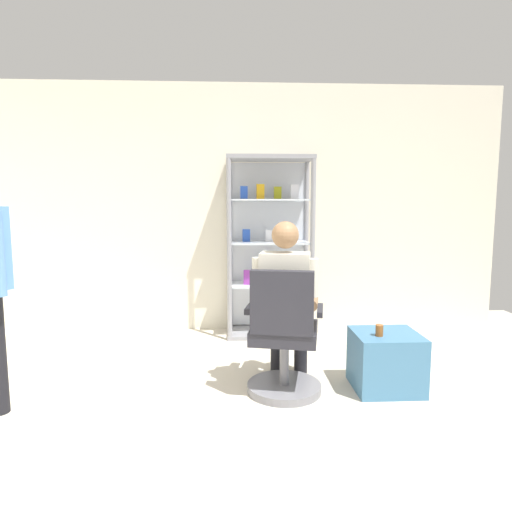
% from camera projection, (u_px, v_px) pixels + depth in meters
% --- Properties ---
extents(ground_plane, '(7.20, 7.20, 0.00)m').
position_uv_depth(ground_plane, '(231.00, 505.00, 2.09)').
color(ground_plane, beige).
extents(back_wall, '(6.00, 0.10, 2.70)m').
position_uv_depth(back_wall, '(232.00, 209.00, 4.89)').
color(back_wall, silver).
rests_on(back_wall, ground).
extents(display_cabinet_main, '(0.90, 0.45, 1.90)m').
position_uv_depth(display_cabinet_main, '(269.00, 245.00, 4.73)').
color(display_cabinet_main, gray).
rests_on(display_cabinet_main, ground).
extents(office_chair, '(0.61, 0.58, 0.96)m').
position_uv_depth(office_chair, '(284.00, 343.00, 3.23)').
color(office_chair, slate).
rests_on(office_chair, ground).
extents(seated_shopkeeper, '(0.54, 0.61, 1.29)m').
position_uv_depth(seated_shopkeeper, '(286.00, 296.00, 3.35)').
color(seated_shopkeeper, black).
rests_on(seated_shopkeeper, ground).
extents(storage_crate, '(0.49, 0.46, 0.44)m').
position_uv_depth(storage_crate, '(386.00, 361.00, 3.36)').
color(storage_crate, teal).
rests_on(storage_crate, ground).
extents(tea_glass, '(0.06, 0.06, 0.08)m').
position_uv_depth(tea_glass, '(379.00, 330.00, 3.26)').
color(tea_glass, brown).
rests_on(tea_glass, storage_crate).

